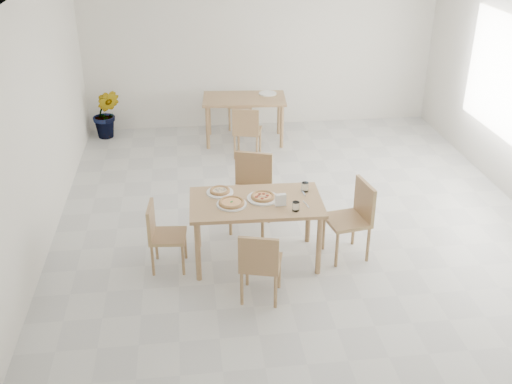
{
  "coord_description": "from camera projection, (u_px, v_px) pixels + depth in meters",
  "views": [
    {
      "loc": [
        -1.32,
        -6.58,
        3.76
      ],
      "look_at": [
        -0.62,
        -0.89,
        0.86
      ],
      "focal_mm": 42.0,
      "sensor_mm": 36.0,
      "label": 1
    }
  ],
  "objects": [
    {
      "name": "tumbler_a",
      "position": [
        305.0,
        187.0,
        6.66
      ],
      "size": [
        0.08,
        0.08,
        0.1
      ],
      "primitive_type": "cylinder",
      "color": "white",
      "rests_on": "main_table"
    },
    {
      "name": "pizza_margherita",
      "position": [
        232.0,
        202.0,
        6.38
      ],
      "size": [
        0.36,
        0.36,
        0.03
      ],
      "rotation": [
        0.0,
        0.0,
        0.38
      ],
      "color": "tan",
      "rests_on": "plate_margherita"
    },
    {
      "name": "pizza_mushroom",
      "position": [
        220.0,
        191.0,
        6.63
      ],
      "size": [
        0.29,
        0.29,
        0.03
      ],
      "rotation": [
        0.0,
        0.0,
        0.35
      ],
      "color": "tan",
      "rests_on": "plate_mushroom"
    },
    {
      "name": "napkin_holder",
      "position": [
        281.0,
        200.0,
        6.35
      ],
      "size": [
        0.13,
        0.07,
        0.14
      ],
      "rotation": [
        0.0,
        0.0,
        0.1
      ],
      "color": "silver",
      "rests_on": "main_table"
    },
    {
      "name": "chair_south",
      "position": [
        260.0,
        262.0,
        5.93
      ],
      "size": [
        0.49,
        0.49,
        0.8
      ],
      "rotation": [
        0.0,
        0.0,
        2.88
      ],
      "color": "tan",
      "rests_on": "ground"
    },
    {
      "name": "plate_margherita",
      "position": [
        232.0,
        204.0,
        6.39
      ],
      "size": [
        0.33,
        0.33,
        0.02
      ],
      "primitive_type": "cylinder",
      "color": "white",
      "rests_on": "main_table"
    },
    {
      "name": "plate_mushroom",
      "position": [
        220.0,
        192.0,
        6.64
      ],
      "size": [
        0.3,
        0.3,
        0.02
      ],
      "primitive_type": "cylinder",
      "color": "white",
      "rests_on": "main_table"
    },
    {
      "name": "fork_b",
      "position": [
        303.0,
        192.0,
        6.65
      ],
      "size": [
        0.03,
        0.17,
        0.01
      ],
      "primitive_type": "cube",
      "rotation": [
        0.0,
        0.0,
        0.09
      ],
      "color": "silver",
      "rests_on": "main_table"
    },
    {
      "name": "main_table",
      "position": [
        256.0,
        208.0,
        6.52
      ],
      "size": [
        1.46,
        0.85,
        0.75
      ],
      "rotation": [
        0.0,
        0.0,
        -0.03
      ],
      "color": "tan",
      "rests_on": "ground"
    },
    {
      "name": "chair_back_n",
      "position": [
        240.0,
        99.0,
        10.46
      ],
      "size": [
        0.47,
        0.47,
        0.85
      ],
      "rotation": [
        0.0,
        0.0,
        -0.14
      ],
      "color": "tan",
      "rests_on": "ground"
    },
    {
      "name": "chair_north",
      "position": [
        252.0,
        186.0,
        7.27
      ],
      "size": [
        0.59,
        0.59,
        0.93
      ],
      "rotation": [
        0.0,
        0.0,
        -0.34
      ],
      "color": "tan",
      "rests_on": "ground"
    },
    {
      "name": "fork_a",
      "position": [
        306.0,
        204.0,
        6.4
      ],
      "size": [
        0.05,
        0.17,
        0.01
      ],
      "primitive_type": "cube",
      "rotation": [
        0.0,
        0.0,
        0.21
      ],
      "color": "silver",
      "rests_on": "main_table"
    },
    {
      "name": "potted_plant",
      "position": [
        106.0,
        114.0,
        9.98
      ],
      "size": [
        0.49,
        0.41,
        0.84
      ],
      "primitive_type": "imported",
      "rotation": [
        0.0,
        0.0,
        -0.09
      ],
      "color": "#255E1C",
      "rests_on": "ground"
    },
    {
      "name": "second_table",
      "position": [
        244.0,
        103.0,
        9.74
      ],
      "size": [
        1.39,
        0.87,
        0.75
      ],
      "rotation": [
        0.0,
        0.0,
        -0.08
      ],
      "color": "tan",
      "rests_on": "ground"
    },
    {
      "name": "chair_east",
      "position": [
        354.0,
        214.0,
        6.69
      ],
      "size": [
        0.51,
        0.51,
        0.9
      ],
      "rotation": [
        0.0,
        0.0,
        -1.4
      ],
      "color": "tan",
      "rests_on": "ground"
    },
    {
      "name": "plate_pepperoni",
      "position": [
        263.0,
        198.0,
        6.52
      ],
      "size": [
        0.35,
        0.35,
        0.02
      ],
      "primitive_type": "cylinder",
      "color": "white",
      "rests_on": "main_table"
    },
    {
      "name": "chair_back_s",
      "position": [
        247.0,
        129.0,
        9.2
      ],
      "size": [
        0.5,
        0.5,
        0.82
      ],
      "rotation": [
        0.0,
        0.0,
        2.88
      ],
      "color": "tan",
      "rests_on": "ground"
    },
    {
      "name": "chair_west",
      "position": [
        161.0,
        232.0,
        6.48
      ],
      "size": [
        0.41,
        0.41,
        0.77
      ],
      "rotation": [
        0.0,
        0.0,
        1.48
      ],
      "color": "tan",
      "rests_on": "ground"
    },
    {
      "name": "pizza_pepperoni",
      "position": [
        263.0,
        196.0,
        6.51
      ],
      "size": [
        0.29,
        0.29,
        0.03
      ],
      "rotation": [
        0.0,
        0.0,
        0.1
      ],
      "color": "tan",
      "rests_on": "plate_pepperoni"
    },
    {
      "name": "tumbler_b",
      "position": [
        296.0,
        206.0,
        6.26
      ],
      "size": [
        0.08,
        0.08,
        0.1
      ],
      "primitive_type": "cylinder",
      "color": "white",
      "rests_on": "main_table"
    },
    {
      "name": "plate_empty",
      "position": [
        268.0,
        93.0,
        9.86
      ],
      "size": [
        0.29,
        0.29,
        0.02
      ],
      "primitive_type": "cylinder",
      "color": "white",
      "rests_on": "second_table"
    }
  ]
}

